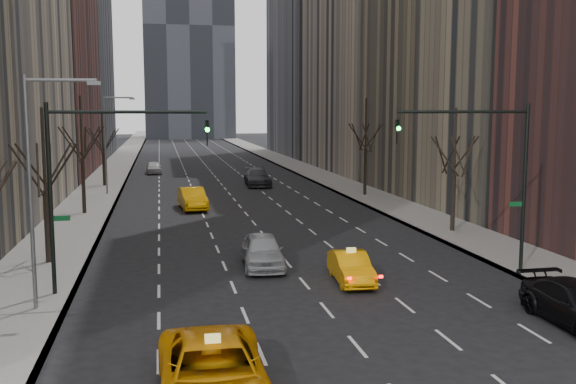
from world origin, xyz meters
TOP-DOWN VIEW (x-y plane):
  - sidewalk_left at (-12.25, 70.00)m, footprint 4.50×320.00m
  - sidewalk_right at (12.25, 70.00)m, footprint 4.50×320.00m
  - tree_lw_b at (-12.00, 18.00)m, footprint 3.36×3.50m
  - tree_lw_c at (-12.00, 34.00)m, footprint 3.36×3.50m
  - tree_lw_d at (-12.00, 52.00)m, footprint 3.36×3.50m
  - tree_rw_b at (12.00, 22.00)m, footprint 3.36×3.50m
  - tree_rw_c at (12.00, 40.00)m, footprint 3.36×3.50m
  - traffic_mast_left at (-9.11, 12.00)m, footprint 6.69×0.39m
  - traffic_mast_right at (9.11, 12.00)m, footprint 6.69×0.39m
  - streetlight_near at (-10.84, 10.00)m, footprint 2.83×0.22m
  - streetlight_far at (-10.84, 45.00)m, footprint 2.83×0.22m
  - taxi_suv at (-5.06, 0.63)m, footprint 2.95×6.32m
  - taxi_sedan at (2.13, 11.79)m, footprint 1.75×4.30m
  - silver_sedan_ahead at (-1.39, 15.35)m, footprint 2.34×5.09m
  - far_taxi at (-3.88, 35.13)m, footprint 2.31×5.36m
  - far_suv_grey at (3.56, 49.83)m, footprint 2.71×6.18m
  - far_car_white at (-7.15, 65.03)m, footprint 2.03×4.56m

SIDE VIEW (x-z plane):
  - sidewalk_left at x=-12.25m, z-range 0.00..0.15m
  - sidewalk_right at x=12.25m, z-range 0.00..0.15m
  - taxi_sedan at x=2.13m, z-range 0.00..1.39m
  - far_car_white at x=-7.15m, z-range 0.00..1.52m
  - silver_sedan_ahead at x=-1.39m, z-range 0.00..1.69m
  - far_taxi at x=-3.88m, z-range 0.00..1.72m
  - taxi_suv at x=-5.06m, z-range 0.00..1.75m
  - far_suv_grey at x=3.56m, z-range 0.00..1.77m
  - tree_lw_d at x=-12.00m, z-range -0.12..7.24m
  - tree_lw_b at x=-12.00m, z-range -0.19..7.63m
  - tree_rw_b at x=12.00m, z-range -0.19..7.63m
  - tree_lw_c at x=-12.00m, z-range -0.33..8.41m
  - tree_rw_c at x=12.00m, z-range -0.33..8.41m
  - traffic_mast_left at x=-9.11m, z-range 1.49..9.49m
  - traffic_mast_right at x=9.11m, z-range 1.49..9.49m
  - streetlight_near at x=-10.84m, z-range 1.12..10.12m
  - streetlight_far at x=-10.84m, z-range 1.12..10.12m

